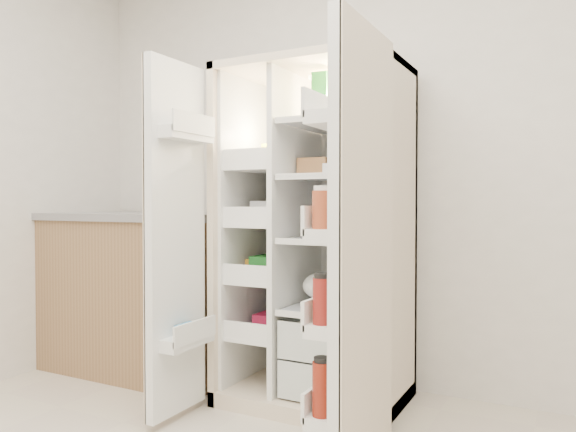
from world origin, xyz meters
The scene contains 5 objects.
wall_back centered at (0.00, 2.00, 1.35)m, with size 4.00×0.02×2.70m, color silver.
refrigerator centered at (-0.17, 1.65, 0.74)m, with size 0.92×0.70×1.80m.
freezer_door centered at (-0.69, 1.05, 0.89)m, with size 0.15×0.40×1.72m.
fridge_door centered at (0.30, 0.96, 0.87)m, with size 0.17×0.58×1.72m.
kitchen_counter centered at (-1.43, 1.60, 0.50)m, with size 1.39×0.74×1.01m.
Camera 1 is at (1.04, -1.06, 1.07)m, focal length 34.00 mm.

